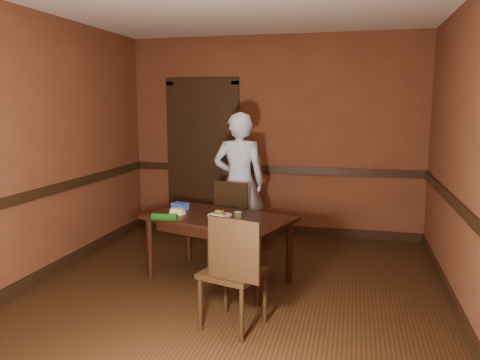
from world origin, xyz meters
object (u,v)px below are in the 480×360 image
at_px(person, 239,182).
at_px(dining_table, 219,248).
at_px(sandwich_plate, 220,215).
at_px(sauce_jar, 238,216).
at_px(cheese_saucer, 177,212).
at_px(chair_far, 230,225).
at_px(chair_near, 233,270).
at_px(food_tub, 180,206).

bearing_deg(person, dining_table, 81.13).
relative_size(sandwich_plate, sauce_jar, 2.81).
distance_m(sauce_jar, cheese_saucer, 0.70).
distance_m(chair_far, sandwich_plate, 0.56).
height_order(dining_table, cheese_saucer, cheese_saucer).
xyz_separation_m(chair_near, sauce_jar, (-0.16, 0.81, 0.24)).
bearing_deg(person, cheese_saucer, 57.14).
relative_size(chair_far, sandwich_plate, 3.69).
bearing_deg(food_tub, sauce_jar, -5.25).
xyz_separation_m(chair_far, sauce_jar, (0.26, -0.64, 0.26)).
bearing_deg(chair_near, food_tub, -35.66).
height_order(chair_far, chair_near, chair_near).
xyz_separation_m(chair_near, food_tub, (-0.88, 1.14, 0.24)).
distance_m(chair_near, sandwich_plate, 1.04).
xyz_separation_m(person, sauce_jar, (0.28, -1.16, -0.13)).
distance_m(dining_table, cheese_saucer, 0.57).
xyz_separation_m(sandwich_plate, sauce_jar, (0.22, -0.13, 0.03)).
height_order(dining_table, sandwich_plate, sandwich_plate).
bearing_deg(sandwich_plate, food_tub, 158.91).
relative_size(chair_near, food_tub, 4.76).
relative_size(dining_table, sandwich_plate, 5.84).
xyz_separation_m(person, sandwich_plate, (0.05, -1.03, -0.16)).
distance_m(chair_near, person, 2.05).
bearing_deg(person, sauce_jar, 92.30).
bearing_deg(chair_near, sandwich_plate, -51.29).
height_order(chair_near, cheese_saucer, chair_near).
distance_m(sandwich_plate, food_tub, 0.53).
distance_m(chair_near, sauce_jar, 0.86).
relative_size(chair_far, cheese_saucer, 5.19).
bearing_deg(sauce_jar, dining_table, 150.08).
relative_size(chair_near, sauce_jar, 10.81).
relative_size(cheese_saucer, food_tub, 0.88).
height_order(chair_near, sauce_jar, chair_near).
relative_size(chair_far, sauce_jar, 10.36).
bearing_deg(dining_table, sandwich_plate, 0.09).
height_order(sandwich_plate, food_tub, food_tub).
bearing_deg(sauce_jar, cheese_saucer, 168.09).
xyz_separation_m(chair_near, sandwich_plate, (-0.39, 0.95, 0.22)).
xyz_separation_m(sandwich_plate, food_tub, (-0.50, 0.19, 0.02)).
distance_m(person, sandwich_plate, 1.04).
height_order(sandwich_plate, cheese_saucer, sandwich_plate).
height_order(dining_table, sauce_jar, sauce_jar).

